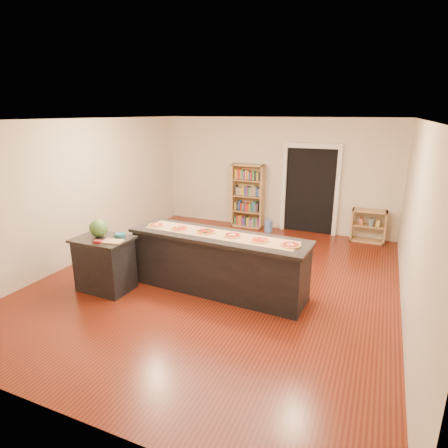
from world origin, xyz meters
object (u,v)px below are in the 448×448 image
at_px(bookshelf, 248,196).
at_px(watermelon, 98,228).
at_px(side_counter, 105,264).
at_px(waste_bin, 268,226).
at_px(low_shelf, 368,226).
at_px(kitchen_island, 218,263).

height_order(bookshelf, watermelon, bookshelf).
xyz_separation_m(side_counter, waste_bin, (1.62, 4.17, -0.32)).
bearing_deg(watermelon, low_shelf, 46.87).
xyz_separation_m(waste_bin, watermelon, (-1.72, -4.13, 0.92)).
bearing_deg(waste_bin, kitchen_island, -87.42).
xyz_separation_m(kitchen_island, bookshelf, (-0.80, 3.70, 0.32)).
bearing_deg(side_counter, bookshelf, 78.43).
xyz_separation_m(bookshelf, low_shelf, (2.98, -0.02, -0.44)).
bearing_deg(low_shelf, bookshelf, 179.68).
bearing_deg(waste_bin, low_shelf, 5.07).
bearing_deg(bookshelf, watermelon, -103.90).
bearing_deg(kitchen_island, side_counter, -155.19).
relative_size(low_shelf, waste_bin, 2.54).
xyz_separation_m(kitchen_island, low_shelf, (2.18, 3.68, -0.12)).
bearing_deg(low_shelf, watermelon, -133.13).
bearing_deg(low_shelf, waste_bin, -174.93).
bearing_deg(watermelon, side_counter, -22.06).
height_order(low_shelf, watermelon, watermelon).
height_order(side_counter, bookshelf, bookshelf).
relative_size(kitchen_island, low_shelf, 3.98).
distance_m(bookshelf, watermelon, 4.49).
distance_m(kitchen_island, low_shelf, 4.28).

